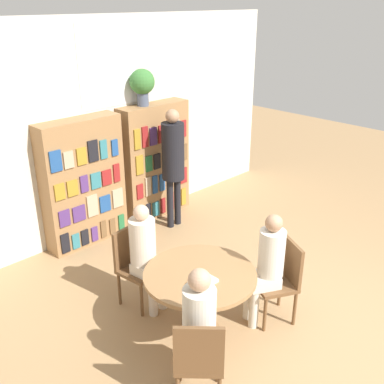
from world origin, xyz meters
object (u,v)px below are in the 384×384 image
(reading_table, at_px, (200,284))
(chair_left_side, at_px, (135,262))
(bookshelf_right, at_px, (155,161))
(seated_reader_back, at_px, (199,322))
(seated_reader_left, at_px, (146,251))
(seated_reader_right, at_px, (267,263))
(chair_far_side, at_px, (281,277))
(librarian_standing, at_px, (173,156))
(bookshelf_left, at_px, (83,183))
(flower_vase, at_px, (142,84))
(chair_near_camera, at_px, (199,358))

(reading_table, relative_size, chair_left_side, 1.24)
(bookshelf_right, bearing_deg, reading_table, -121.66)
(bookshelf_right, xyz_separation_m, seated_reader_back, (-2.03, -2.95, -0.16))
(seated_reader_left, xyz_separation_m, seated_reader_right, (0.73, -1.05, 0.00))
(bookshelf_right, bearing_deg, chair_far_side, -104.12)
(seated_reader_left, bearing_deg, chair_left_side, -90.00)
(seated_reader_right, bearing_deg, chair_far_side, -90.00)
(chair_far_side, bearing_deg, bookshelf_right, 13.90)
(reading_table, height_order, librarian_standing, librarian_standing)
(chair_far_side, bearing_deg, librarian_standing, 12.86)
(bookshelf_right, relative_size, chair_left_side, 1.97)
(reading_table, distance_m, librarian_standing, 2.48)
(bookshelf_right, bearing_deg, chair_left_side, -136.25)
(chair_far_side, distance_m, seated_reader_back, 1.33)
(bookshelf_left, xyz_separation_m, seated_reader_right, (0.38, -2.79, -0.17))
(flower_vase, distance_m, chair_left_side, 2.66)
(flower_vase, bearing_deg, seated_reader_back, -122.03)
(librarian_standing, bearing_deg, seated_reader_back, -128.50)
(seated_reader_right, bearing_deg, seated_reader_left, 62.96)
(bookshelf_left, relative_size, reading_table, 1.58)
(bookshelf_right, xyz_separation_m, chair_far_side, (-0.72, -2.88, -0.38))
(seated_reader_right, bearing_deg, chair_near_camera, 130.64)
(reading_table, bearing_deg, flower_vase, 61.52)
(flower_vase, height_order, chair_left_side, flower_vase)
(bookshelf_right, distance_m, chair_left_side, 2.30)
(seated_reader_right, bearing_deg, seated_reader_back, 126.07)
(bookshelf_left, bearing_deg, reading_table, -95.78)
(seated_reader_left, height_order, librarian_standing, librarian_standing)
(bookshelf_left, distance_m, chair_near_camera, 3.23)
(bookshelf_left, distance_m, librarian_standing, 1.31)
(reading_table, relative_size, chair_near_camera, 1.24)
(bookshelf_left, bearing_deg, bookshelf_right, -0.01)
(librarian_standing, bearing_deg, chair_left_side, -145.60)
(librarian_standing, bearing_deg, chair_far_side, -105.17)
(bookshelf_right, height_order, reading_table, bookshelf_right)
(flower_vase, xyz_separation_m, chair_near_camera, (-1.98, -3.08, -1.58))
(chair_near_camera, xyz_separation_m, librarian_standing, (2.08, 2.58, 0.60))
(seated_reader_left, bearing_deg, chair_far_side, 120.22)
(flower_vase, bearing_deg, seated_reader_right, -104.11)
(bookshelf_right, xyz_separation_m, librarian_standing, (-0.08, -0.50, 0.22))
(chair_near_camera, bearing_deg, bookshelf_left, 119.84)
(chair_far_side, xyz_separation_m, librarian_standing, (0.64, 2.37, 0.60))
(reading_table, relative_size, chair_far_side, 1.24)
(seated_reader_left, distance_m, seated_reader_right, 1.28)
(chair_left_side, bearing_deg, seated_reader_right, 113.74)
(chair_left_side, bearing_deg, bookshelf_left, -111.34)
(flower_vase, xyz_separation_m, seated_reader_left, (-1.43, -1.75, -1.37))
(chair_near_camera, height_order, chair_far_side, same)
(seated_reader_right, bearing_deg, librarian_standing, 8.71)
(seated_reader_left, bearing_deg, reading_table, 90.00)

